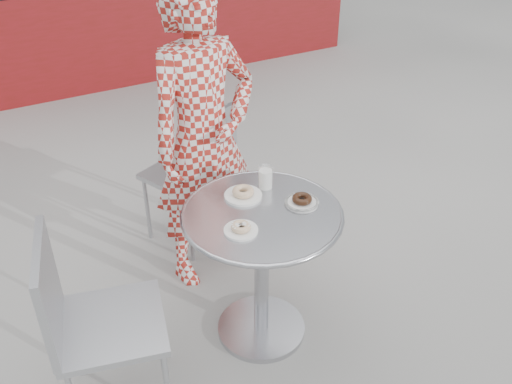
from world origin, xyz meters
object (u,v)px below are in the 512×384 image
plate_near (241,228)px  plate_checker (302,201)px  chair_left (114,356)px  plate_far (243,194)px  milk_cup (265,178)px  chair_far (191,199)px  bistro_table (262,244)px  seated_person (204,140)px

plate_near → plate_checker: plate_checker is taller
chair_left → plate_far: 0.96m
plate_checker → milk_cup: size_ratio=1.43×
chair_far → plate_far: bearing=64.0°
chair_left → bistro_table: bearing=-72.2°
chair_far → plate_near: 1.17m
seated_person → plate_near: 0.72m
plate_checker → plate_near: bearing=-171.1°
seated_person → milk_cup: bearing=-82.3°
chair_left → seated_person: (0.78, 0.68, 0.59)m
bistro_table → chair_far: (0.01, 0.96, -0.30)m
plate_far → chair_far: bearing=88.2°
bistro_table → plate_checker: (0.20, -0.02, 0.20)m
plate_near → chair_far: bearing=81.1°
plate_far → plate_checker: 0.29m
seated_person → plate_near: size_ratio=11.35×
chair_left → seated_person: bearing=-35.5°
bistro_table → milk_cup: bearing=56.8°
chair_far → plate_far: size_ratio=5.06×
milk_cup → plate_checker: bearing=-68.4°
plate_near → chair_left: bearing=178.3°
chair_far → plate_near: bearing=56.9°
milk_cup → plate_far: bearing=-170.5°
milk_cup → chair_far: bearing=98.2°
plate_near → plate_checker: bearing=8.9°
bistro_table → plate_near: 0.27m
bistro_table → seated_person: bearing=91.4°
chair_far → milk_cup: (0.11, -0.77, 0.55)m
chair_far → seated_person: bearing=61.6°
chair_left → milk_cup: (0.92, 0.25, 0.54)m
plate_checker → milk_cup: 0.23m
plate_near → plate_checker: (0.36, 0.06, -0.00)m
chair_left → milk_cup: 1.09m
bistro_table → chair_left: bearing=-175.5°
bistro_table → chair_far: size_ratio=0.84×
milk_cup → seated_person: bearing=107.4°
plate_checker → bistro_table: bearing=173.0°
bistro_table → plate_near: bearing=-152.1°
bistro_table → plate_far: size_ratio=4.23×
chair_left → milk_cup: chair_left is taller
plate_far → plate_checker: (0.22, -0.19, -0.00)m
seated_person → milk_cup: size_ratio=15.10×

